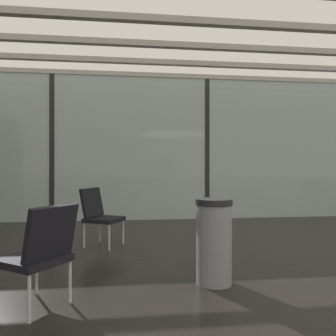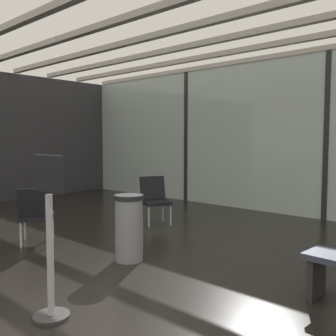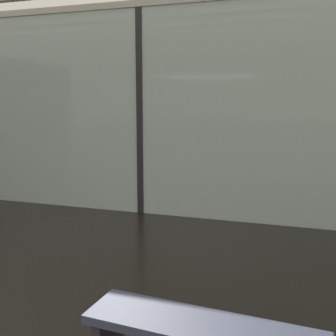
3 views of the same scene
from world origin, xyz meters
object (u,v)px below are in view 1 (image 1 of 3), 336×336
(trash_bin, at_px, (214,241))
(parked_airplane, at_px, (149,153))
(lounge_chair_0, at_px, (99,213))
(lounge_chair_3, at_px, (41,250))

(trash_bin, bearing_deg, parked_airplane, 89.95)
(lounge_chair_0, distance_m, lounge_chair_3, 2.26)
(lounge_chair_0, height_order, trash_bin, lounge_chair_0)
(parked_airplane, height_order, trash_bin, parked_airplane)
(parked_airplane, distance_m, lounge_chair_0, 8.96)
(parked_airplane, xyz_separation_m, lounge_chair_3, (-1.60, -11.00, -1.32))
(parked_airplane, distance_m, trash_bin, 10.67)
(parked_airplane, distance_m, lounge_chair_3, 11.20)
(lounge_chair_3, bearing_deg, parked_airplane, -153.41)
(parked_airplane, height_order, lounge_chair_0, parked_airplane)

